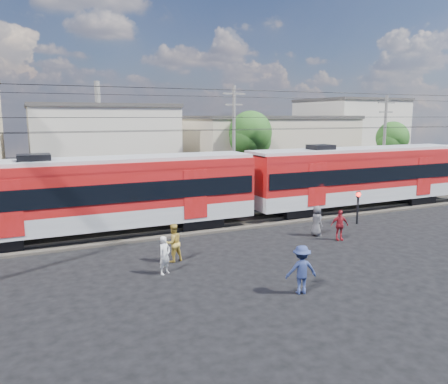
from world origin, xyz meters
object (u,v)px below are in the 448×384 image
Objects in this scene: pedestrian_c at (301,270)px; car_silver at (398,182)px; commuter_train at (108,192)px; pedestrian_a at (165,255)px; crossing_signal at (358,201)px.

pedestrian_c is 25.34m from car_silver.
commuter_train is 25.72m from car_silver.
pedestrian_c reaches higher than pedestrian_a.
car_silver is (24.21, 11.16, -0.05)m from pedestrian_a.
pedestrian_a reaches higher than car_silver.
car_silver is at bearing -5.08° from pedestrian_a.
pedestrian_c is 11.38m from crossing_signal.
commuter_train is 14.15m from crossing_signal.
pedestrian_a is at bearing -81.03° from commuter_train.
commuter_train is at bearing 166.59° from crossing_signal.
commuter_train is at bearing -51.88° from pedestrian_c.
crossing_signal is (8.85, 7.13, 0.47)m from pedestrian_c.
crossing_signal reaches higher than pedestrian_c.
commuter_train is 11.59m from pedestrian_c.
crossing_signal reaches higher than pedestrian_a.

